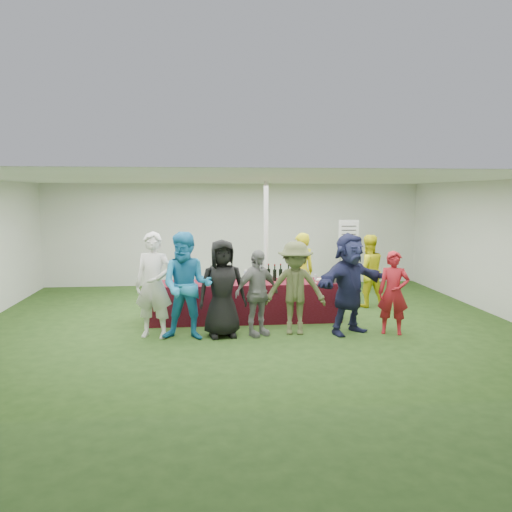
{
  "coord_description": "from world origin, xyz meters",
  "views": [
    {
      "loc": [
        -0.78,
        -9.31,
        2.42
      ],
      "look_at": [
        0.17,
        0.07,
        1.25
      ],
      "focal_mm": 35.0,
      "sensor_mm": 36.0,
      "label": 1
    }
  ],
  "objects": [
    {
      "name": "water_bottle",
      "position": [
        -0.02,
        0.15,
        0.85
      ],
      "size": [
        0.07,
        0.07,
        0.23
      ],
      "color": "silver",
      "rests_on": "serving_table"
    },
    {
      "name": "serving_table",
      "position": [
        -0.03,
        0.07,
        0.38
      ],
      "size": [
        3.6,
        0.8,
        0.75
      ],
      "primitive_type": "cube",
      "color": "#591324",
      "rests_on": "ground"
    },
    {
      "name": "ground",
      "position": [
        0.0,
        0.0,
        0.0
      ],
      "size": [
        60.0,
        60.0,
        0.0
      ],
      "primitive_type": "plane",
      "color": "#284719",
      "rests_on": "ground"
    },
    {
      "name": "staff_back",
      "position": [
        2.69,
        1.01,
        0.78
      ],
      "size": [
        0.8,
        0.64,
        1.56
      ],
      "primitive_type": "imported",
      "rotation": [
        0.0,
        0.0,
        3.21
      ],
      "color": "yellow",
      "rests_on": "ground"
    },
    {
      "name": "tent",
      "position": [
        0.5,
        1.2,
        1.35
      ],
      "size": [
        10.0,
        10.0,
        10.0
      ],
      "color": "white",
      "rests_on": "ground"
    },
    {
      "name": "staff_pourer",
      "position": [
        1.19,
        0.81,
        0.82
      ],
      "size": [
        0.67,
        0.52,
        1.63
      ],
      "primitive_type": "imported",
      "rotation": [
        0.0,
        0.0,
        3.39
      ],
      "color": "#C6C312",
      "rests_on": "ground"
    },
    {
      "name": "customer_2",
      "position": [
        -0.51,
        -0.97,
        0.83
      ],
      "size": [
        0.88,
        0.64,
        1.67
      ],
      "primitive_type": "imported",
      "rotation": [
        0.0,
        0.0,
        0.14
      ],
      "color": "black",
      "rests_on": "ground"
    },
    {
      "name": "wine_glasses",
      "position": [
        -0.51,
        -0.19,
        0.86
      ],
      "size": [
        2.77,
        0.13,
        0.16
      ],
      "color": "silver",
      "rests_on": "serving_table"
    },
    {
      "name": "wine_list_sign",
      "position": [
        2.69,
        2.52,
        1.32
      ],
      "size": [
        0.5,
        0.03,
        1.8
      ],
      "color": "slate",
      "rests_on": "ground"
    },
    {
      "name": "customer_1",
      "position": [
        -1.1,
        -1.08,
        0.9
      ],
      "size": [
        0.98,
        0.82,
        1.81
      ],
      "primitive_type": "imported",
      "rotation": [
        0.0,
        0.0,
        -0.16
      ],
      "color": "#2082BD",
      "rests_on": "ground"
    },
    {
      "name": "bar_towel",
      "position": [
        1.47,
        0.12,
        0.77
      ],
      "size": [
        0.25,
        0.18,
        0.03
      ],
      "primitive_type": "cube",
      "color": "white",
      "rests_on": "serving_table"
    },
    {
      "name": "dump_bucket",
      "position": [
        1.6,
        -0.15,
        0.84
      ],
      "size": [
        0.24,
        0.24,
        0.18
      ],
      "primitive_type": "cylinder",
      "color": "slate",
      "rests_on": "serving_table"
    },
    {
      "name": "customer_0",
      "position": [
        -1.66,
        -0.9,
        0.9
      ],
      "size": [
        0.74,
        0.58,
        1.8
      ],
      "primitive_type": "imported",
      "rotation": [
        0.0,
        0.0,
        -0.26
      ],
      "color": "white",
      "rests_on": "ground"
    },
    {
      "name": "customer_5",
      "position": [
        1.69,
        -1.0,
        0.88
      ],
      "size": [
        1.69,
        1.23,
        1.76
      ],
      "primitive_type": "imported",
      "rotation": [
        0.0,
        0.0,
        0.49
      ],
      "color": "#1E2247",
      "rests_on": "ground"
    },
    {
      "name": "customer_4",
      "position": [
        0.75,
        -0.94,
        0.81
      ],
      "size": [
        1.13,
        0.76,
        1.62
      ],
      "primitive_type": "imported",
      "rotation": [
        0.0,
        0.0,
        -0.17
      ],
      "color": "#4D542F",
      "rests_on": "ground"
    },
    {
      "name": "wine_bottles",
      "position": [
        0.62,
        0.21,
        0.87
      ],
      "size": [
        0.78,
        0.15,
        0.32
      ],
      "color": "black",
      "rests_on": "serving_table"
    },
    {
      "name": "customer_6",
      "position": [
        2.45,
        -1.1,
        0.72
      ],
      "size": [
        0.62,
        0.51,
        1.45
      ],
      "primitive_type": "imported",
      "rotation": [
        0.0,
        0.0,
        -0.36
      ],
      "color": "maroon",
      "rests_on": "ground"
    },
    {
      "name": "customer_3",
      "position": [
        0.08,
        -0.98,
        0.74
      ],
      "size": [
        0.94,
        0.75,
        1.49
      ],
      "primitive_type": "imported",
      "rotation": [
        0.0,
        0.0,
        0.52
      ],
      "color": "slate",
      "rests_on": "ground"
    }
  ]
}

